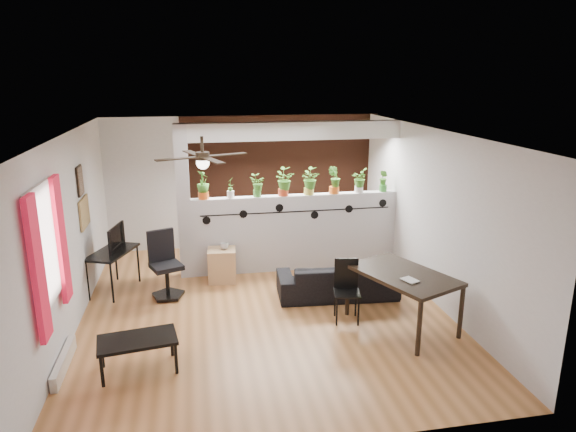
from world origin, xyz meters
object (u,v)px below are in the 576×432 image
(potted_plant_2, at_px, (257,185))
(sofa, at_px, (337,280))
(cube_shelf, at_px, (222,265))
(office_chair, at_px, (165,269))
(dining_table, at_px, (403,279))
(potted_plant_1, at_px, (230,187))
(potted_plant_3, at_px, (283,181))
(potted_plant_5, at_px, (334,179))
(potted_plant_4, at_px, (309,181))
(cup, at_px, (224,246))
(ceiling_fan, at_px, (203,159))
(potted_plant_6, at_px, (359,180))
(potted_plant_0, at_px, (203,184))
(folding_chair, at_px, (346,284))
(potted_plant_7, at_px, (384,180))
(coffee_table, at_px, (137,342))
(computer_desk, at_px, (112,255))

(potted_plant_2, xyz_separation_m, sofa, (1.08, -1.27, -1.30))
(cube_shelf, distance_m, office_chair, 1.03)
(sofa, bearing_deg, dining_table, 121.42)
(cube_shelf, bearing_deg, dining_table, -37.21)
(potted_plant_1, xyz_separation_m, office_chair, (-1.10, -0.80, -1.08))
(potted_plant_3, height_order, potted_plant_5, potted_plant_3)
(potted_plant_4, relative_size, cup, 3.42)
(ceiling_fan, xyz_separation_m, potted_plant_6, (2.73, 1.80, -0.74))
(potted_plant_2, bearing_deg, cup, -150.57)
(ceiling_fan, xyz_separation_m, potted_plant_0, (0.02, 1.80, -0.71))
(folding_chair, bearing_deg, potted_plant_6, 68.21)
(potted_plant_5, distance_m, cup, 2.22)
(potted_plant_4, relative_size, potted_plant_5, 0.98)
(potted_plant_7, distance_m, coffee_table, 5.11)
(ceiling_fan, relative_size, potted_plant_2, 3.12)
(sofa, height_order, cup, cup)
(sofa, xyz_separation_m, dining_table, (0.59, -1.13, 0.44))
(cup, bearing_deg, potted_plant_0, 131.45)
(potted_plant_0, relative_size, folding_chair, 0.55)
(folding_chair, height_order, coffee_table, folding_chair)
(cup, bearing_deg, potted_plant_3, 17.88)
(potted_plant_3, distance_m, coffee_table, 3.85)
(potted_plant_4, xyz_separation_m, cube_shelf, (-1.56, -0.34, -1.32))
(dining_table, xyz_separation_m, folding_chair, (-0.68, 0.36, -0.18))
(potted_plant_1, relative_size, potted_plant_2, 0.93)
(ceiling_fan, bearing_deg, potted_plant_7, 29.51)
(sofa, distance_m, dining_table, 1.35)
(dining_table, distance_m, coffee_table, 3.50)
(potted_plant_0, relative_size, potted_plant_5, 1.01)
(computer_desk, bearing_deg, ceiling_fan, -43.30)
(potted_plant_6, bearing_deg, potted_plant_7, -0.00)
(cube_shelf, height_order, dining_table, dining_table)
(potted_plant_3, bearing_deg, potted_plant_2, 180.00)
(potted_plant_0, height_order, potted_plant_3, same)
(office_chair, bearing_deg, ceiling_fan, -57.83)
(potted_plant_6, distance_m, sofa, 1.97)
(potted_plant_5, bearing_deg, computer_desk, -173.36)
(cube_shelf, height_order, coffee_table, cube_shelf)
(potted_plant_2, bearing_deg, potted_plant_7, -0.00)
(potted_plant_2, height_order, folding_chair, potted_plant_2)
(ceiling_fan, distance_m, computer_desk, 2.62)
(potted_plant_3, relative_size, potted_plant_6, 1.13)
(potted_plant_4, height_order, potted_plant_7, potted_plant_4)
(potted_plant_6, xyz_separation_m, sofa, (-0.72, -1.27, -1.32))
(cup, height_order, office_chair, office_chair)
(potted_plant_0, relative_size, dining_table, 0.29)
(cup, bearing_deg, sofa, -28.88)
(dining_table, bearing_deg, cube_shelf, 138.39)
(folding_chair, bearing_deg, potted_plant_0, 132.86)
(folding_chair, bearing_deg, potted_plant_2, 115.89)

